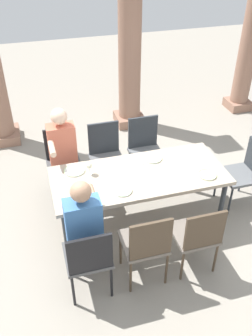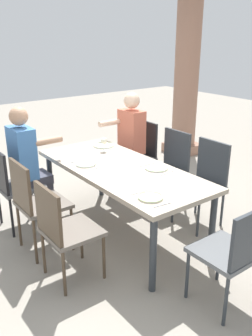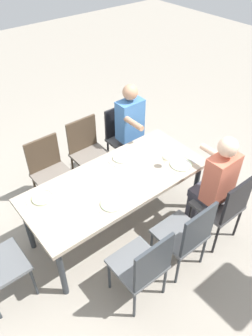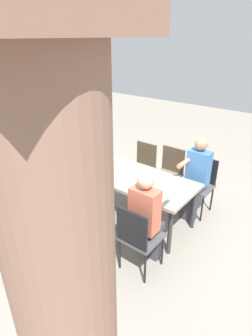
# 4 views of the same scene
# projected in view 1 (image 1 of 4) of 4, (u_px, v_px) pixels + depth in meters

# --- Properties ---
(ground_plane) EXTENTS (16.00, 16.00, 0.00)m
(ground_plane) POSITION_uv_depth(u_px,v_px,m) (138.00, 221.00, 4.64)
(ground_plane) COLOR gray
(dining_table) EXTENTS (2.01, 0.87, 0.74)m
(dining_table) POSITION_uv_depth(u_px,v_px,m) (139.00, 179.00, 4.25)
(dining_table) COLOR tan
(dining_table) RESTS_ON ground
(chair_west_north) EXTENTS (0.44, 0.44, 0.93)m
(chair_west_north) POSITION_uv_depth(u_px,v_px,m) (63.00, 159.00, 4.83)
(chair_west_north) COLOR #4F4F50
(chair_west_north) RESTS_ON ground
(chair_west_south) EXTENTS (0.44, 0.44, 0.90)m
(chair_west_south) POSITION_uv_depth(u_px,v_px,m) (89.00, 257.00, 3.50)
(chair_west_south) COLOR #4F4F50
(chair_west_south) RESTS_ON ground
(chair_mid_north) EXTENTS (0.44, 0.44, 0.93)m
(chair_mid_north) POSITION_uv_depth(u_px,v_px,m) (106.00, 153.00, 4.96)
(chair_mid_north) COLOR #5B5E61
(chair_mid_north) RESTS_ON ground
(chair_mid_south) EXTENTS (0.44, 0.44, 0.93)m
(chair_mid_south) POSITION_uv_depth(u_px,v_px,m) (146.00, 243.00, 3.61)
(chair_mid_south) COLOR #6A6158
(chair_mid_south) RESTS_ON ground
(chair_east_north) EXTENTS (0.44, 0.44, 0.93)m
(chair_east_north) POSITION_uv_depth(u_px,v_px,m) (145.00, 147.00, 5.09)
(chair_east_north) COLOR #5B5E61
(chair_east_north) RESTS_ON ground
(chair_east_south) EXTENTS (0.44, 0.44, 0.89)m
(chair_east_south) POSITION_uv_depth(u_px,v_px,m) (198.00, 234.00, 3.76)
(chair_east_south) COLOR #6A6158
(chair_east_south) RESTS_ON ground
(chair_head_east) EXTENTS (0.44, 0.44, 0.88)m
(chair_head_east) POSITION_uv_depth(u_px,v_px,m) (246.00, 170.00, 4.66)
(chair_head_east) COLOR #5B5E61
(chair_head_east) RESTS_ON ground
(diner_woman_green) EXTENTS (0.35, 0.49, 1.32)m
(diner_woman_green) POSITION_uv_depth(u_px,v_px,m) (64.00, 156.00, 4.58)
(diner_woman_green) COLOR #3F3F4C
(diner_woman_green) RESTS_ON ground
(diner_man_white) EXTENTS (0.35, 0.49, 1.31)m
(diner_man_white) POSITION_uv_depth(u_px,v_px,m) (84.00, 229.00, 3.55)
(diner_man_white) COLOR #3F3F4C
(diner_man_white) RESTS_ON ground
(stone_column_centre) EXTENTS (0.49, 0.49, 2.88)m
(stone_column_centre) POSITION_uv_depth(u_px,v_px,m) (130.00, 45.00, 5.92)
(stone_column_centre) COLOR #936B56
(stone_column_centre) RESTS_ON ground
(stone_column_far) EXTENTS (0.43, 0.43, 2.81)m
(stone_column_far) POSITION_uv_depth(u_px,v_px,m) (251.00, 36.00, 6.43)
(stone_column_far) COLOR #936B56
(stone_column_far) RESTS_ON ground
(plate_0) EXTENTS (0.24, 0.24, 0.02)m
(plate_0) POSITION_uv_depth(u_px,v_px,m) (74.00, 171.00, 4.25)
(plate_0) COLOR white
(plate_0) RESTS_ON dining_table
(wine_glass_0) EXTENTS (0.08, 0.08, 0.16)m
(wine_glass_0) POSITION_uv_depth(u_px,v_px,m) (89.00, 166.00, 4.15)
(wine_glass_0) COLOR white
(wine_glass_0) RESTS_ON dining_table
(fork_0) EXTENTS (0.02, 0.17, 0.01)m
(fork_0) POSITION_uv_depth(u_px,v_px,m) (62.00, 173.00, 4.22)
(fork_0) COLOR silver
(fork_0) RESTS_ON dining_table
(spoon_0) EXTENTS (0.02, 0.17, 0.01)m
(spoon_0) POSITION_uv_depth(u_px,v_px,m) (87.00, 169.00, 4.29)
(spoon_0) COLOR silver
(spoon_0) RESTS_ON dining_table
(plate_1) EXTENTS (0.20, 0.20, 0.02)m
(plate_1) POSITION_uv_depth(u_px,v_px,m) (123.00, 191.00, 3.95)
(plate_1) COLOR white
(plate_1) RESTS_ON dining_table
(fork_1) EXTENTS (0.03, 0.17, 0.01)m
(fork_1) POSITION_uv_depth(u_px,v_px,m) (109.00, 194.00, 3.92)
(fork_1) COLOR silver
(fork_1) RESTS_ON dining_table
(spoon_1) EXTENTS (0.03, 0.17, 0.01)m
(spoon_1) POSITION_uv_depth(u_px,v_px,m) (136.00, 189.00, 3.99)
(spoon_1) COLOR silver
(spoon_1) RESTS_ON dining_table
(plate_2) EXTENTS (0.23, 0.23, 0.02)m
(plate_2) POSITION_uv_depth(u_px,v_px,m) (153.00, 158.00, 4.46)
(plate_2) COLOR white
(plate_2) RESTS_ON dining_table
(fork_2) EXTENTS (0.02, 0.17, 0.01)m
(fork_2) POSITION_uv_depth(u_px,v_px,m) (141.00, 160.00, 4.43)
(fork_2) COLOR silver
(fork_2) RESTS_ON dining_table
(spoon_2) EXTENTS (0.03, 0.17, 0.01)m
(spoon_2) POSITION_uv_depth(u_px,v_px,m) (164.00, 157.00, 4.50)
(spoon_2) COLOR silver
(spoon_2) RESTS_ON dining_table
(plate_3) EXTENTS (0.21, 0.21, 0.02)m
(plate_3) POSITION_uv_depth(u_px,v_px,m) (207.00, 175.00, 4.19)
(plate_3) COLOR silver
(plate_3) RESTS_ON dining_table
(fork_3) EXTENTS (0.02, 0.17, 0.01)m
(fork_3) POSITION_uv_depth(u_px,v_px,m) (195.00, 177.00, 4.16)
(fork_3) COLOR silver
(fork_3) RESTS_ON dining_table
(spoon_3) EXTENTS (0.03, 0.17, 0.01)m
(spoon_3) POSITION_uv_depth(u_px,v_px,m) (219.00, 173.00, 4.22)
(spoon_3) COLOR silver
(spoon_3) RESTS_ON dining_table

